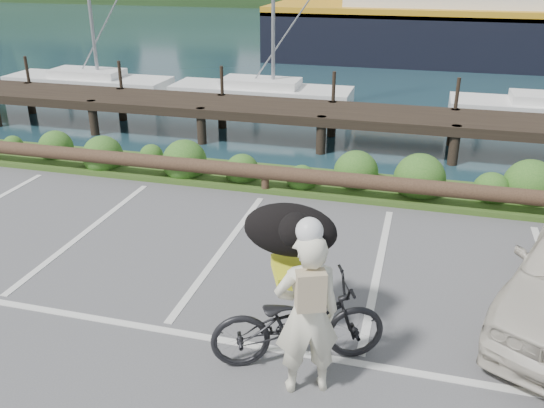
# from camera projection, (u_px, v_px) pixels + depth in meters

# --- Properties ---
(ground) EXTENTS (72.00, 72.00, 0.00)m
(ground) POSITION_uv_depth(u_px,v_px,m) (175.00, 314.00, 7.98)
(ground) COLOR #515053
(vegetation_strip) EXTENTS (34.00, 1.60, 0.10)m
(vegetation_strip) POSITION_uv_depth(u_px,v_px,m) (274.00, 179.00, 12.65)
(vegetation_strip) COLOR #3D5B21
(vegetation_strip) RESTS_ON ground
(log_rail) EXTENTS (32.00, 0.30, 0.60)m
(log_rail) POSITION_uv_depth(u_px,v_px,m) (265.00, 192.00, 12.05)
(log_rail) COLOR #443021
(log_rail) RESTS_ON ground
(bicycle) EXTENTS (2.23, 1.49, 1.11)m
(bicycle) POSITION_uv_depth(u_px,v_px,m) (298.00, 322.00, 6.85)
(bicycle) COLOR black
(bicycle) RESTS_ON ground
(cyclist) EXTENTS (0.85, 0.72, 1.98)m
(cyclist) POSITION_uv_depth(u_px,v_px,m) (307.00, 315.00, 6.23)
(cyclist) COLOR #EAE5C7
(cyclist) RESTS_ON ground
(dog) EXTENTS (0.99, 1.32, 0.68)m
(dog) POSITION_uv_depth(u_px,v_px,m) (290.00, 230.00, 7.11)
(dog) COLOR black
(dog) RESTS_ON bicycle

